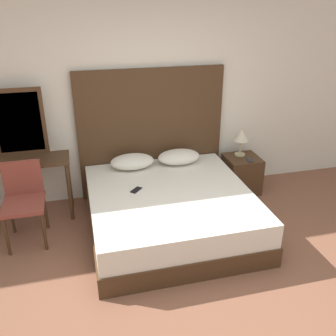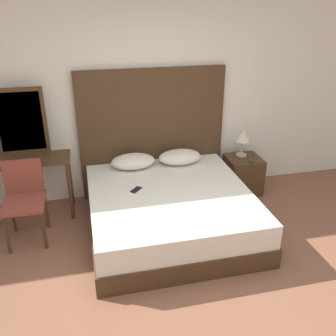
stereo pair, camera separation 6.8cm
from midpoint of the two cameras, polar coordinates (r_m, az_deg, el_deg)
name	(u,v)px [view 2 (the right image)]	position (r m, az deg, el deg)	size (l,w,h in m)	color
ground_plane	(203,304)	(3.58, 5.90, -19.88)	(16.00, 16.00, 0.00)	brown
wall_back	(151,95)	(4.89, -2.13, 11.09)	(10.00, 0.06, 2.70)	silver
bed	(170,211)	(4.35, 0.74, -6.51)	(1.83, 1.91, 0.50)	#422B19
headboard	(153,133)	(4.96, -1.96, 5.28)	(1.92, 0.05, 1.70)	#422B19
pillow_left	(133,161)	(4.78, -4.94, 1.02)	(0.55, 0.35, 0.18)	silver
pillow_right	(180,157)	(4.89, 2.20, 1.70)	(0.55, 0.35, 0.18)	silver
phone_on_bed	(136,190)	(4.27, -4.44, -3.32)	(0.15, 0.16, 0.01)	black
nightstand	(243,175)	(5.28, 11.67, -1.01)	(0.45, 0.44, 0.51)	#422B19
table_lamp	(243,136)	(5.15, 11.70, 4.72)	(0.21, 0.21, 0.37)	tan
phone_on_nightstand	(251,160)	(5.10, 12.92, 1.13)	(0.11, 0.16, 0.01)	#232328
vanity_desk	(26,170)	(4.73, -20.41, -0.34)	(1.04, 0.43, 0.77)	#422B19
vanity_mirror	(20,122)	(4.72, -21.18, 6.59)	(0.59, 0.03, 0.80)	#422B19
chair	(24,195)	(4.39, -20.65, -3.93)	(0.43, 0.49, 0.88)	brown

